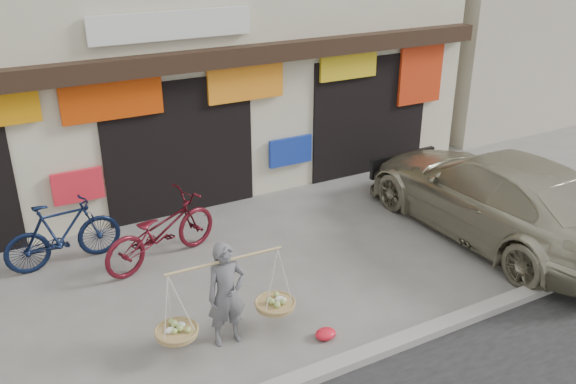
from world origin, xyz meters
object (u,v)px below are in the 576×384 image
bike_2 (161,231)px  suv (495,195)px  bike_1 (63,233)px  street_vendor (227,298)px

bike_2 → suv: (5.72, -1.97, 0.21)m
bike_1 → suv: 7.68m
bike_2 → suv: size_ratio=0.40×
bike_2 → suv: suv is taller
bike_1 → bike_2: (1.48, -0.69, -0.00)m
bike_1 → bike_2: bike_1 is taller
bike_1 → suv: suv is taller
street_vendor → bike_1: street_vendor is taller
street_vendor → suv: (5.60, 0.61, 0.09)m
street_vendor → bike_2: (-0.11, 2.57, -0.12)m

